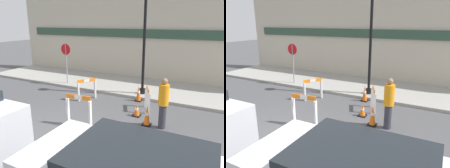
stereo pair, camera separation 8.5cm
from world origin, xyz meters
TOP-DOWN VIEW (x-y plane):
  - ground_plane at (0.00, 0.00)m, footprint 60.00×60.00m
  - sidewalk_slab at (0.00, 6.22)m, footprint 18.00×3.43m
  - storefront_facade at (0.00, 8.00)m, footprint 18.00×0.22m
  - streetlamp_post at (1.26, 5.06)m, footprint 0.44×0.44m
  - stop_sign at (-3.16, 4.95)m, footprint 0.60×0.06m
  - barricade_0 at (0.39, 1.04)m, footprint 0.93×0.22m
  - barricade_1 at (2.01, 3.49)m, footprint 0.43×0.75m
  - barricade_2 at (-0.88, 3.48)m, footprint 0.60×0.82m
  - traffic_cone_0 at (2.43, 2.20)m, footprint 0.30×0.30m
  - traffic_cone_1 at (1.33, 4.34)m, footprint 0.30×0.30m
  - traffic_cone_2 at (1.84, 2.76)m, footprint 0.30×0.30m
  - person_worker at (2.95, 2.22)m, footprint 0.40×0.40m

SIDE VIEW (x-z plane):
  - ground_plane at x=0.00m, z-range 0.00..0.00m
  - sidewalk_slab at x=0.00m, z-range 0.00..0.13m
  - traffic_cone_2 at x=1.84m, z-range -0.01..0.47m
  - traffic_cone_0 at x=2.43m, z-range -0.01..0.73m
  - traffic_cone_1 at x=1.33m, z-range -0.01..0.73m
  - barricade_1 at x=2.01m, z-range 0.03..1.01m
  - barricade_2 at x=-0.88m, z-range 0.05..1.02m
  - barricade_0 at x=0.39m, z-range 0.05..1.19m
  - person_worker at x=2.95m, z-range 0.07..1.82m
  - stop_sign at x=-3.16m, z-range 0.51..2.70m
  - storefront_facade at x=0.00m, z-range 0.00..5.50m
  - streetlamp_post at x=1.26m, z-range 0.89..6.25m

